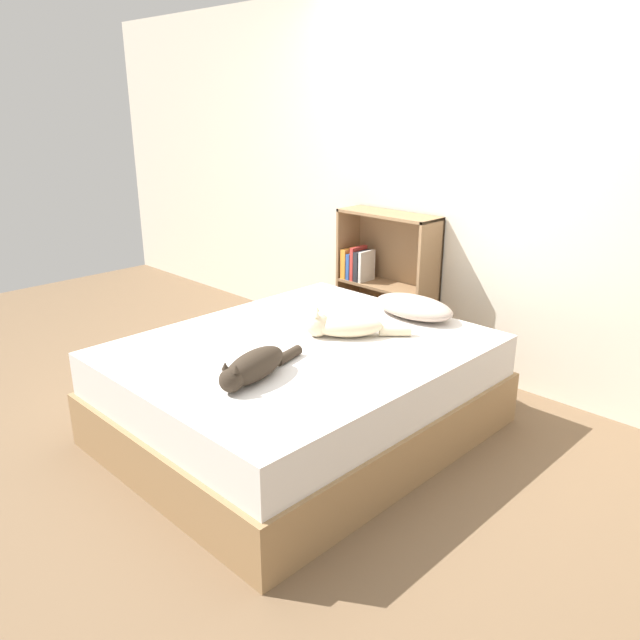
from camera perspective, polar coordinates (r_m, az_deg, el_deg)
name	(u,v)px	position (r m, az deg, el deg)	size (l,w,h in m)	color
ground_plane	(302,431)	(3.56, -1.65, -10.14)	(8.00, 8.00, 0.00)	brown
wall_back	(456,184)	(4.21, 12.32, 12.09)	(8.00, 0.06, 2.50)	silver
bed	(302,389)	(3.44, -1.70, -6.36)	(1.57, 1.92, 0.53)	#99754C
pillow	(414,307)	(3.77, 8.55, 1.20)	(0.52, 0.29, 0.12)	#B29E8E
cat_light	(343,326)	(3.42, 2.15, -0.52)	(0.47, 0.47, 0.16)	beige
cat_dark	(253,367)	(2.90, -6.12, -4.28)	(0.23, 0.58, 0.14)	#33281E
bookshelf	(386,282)	(4.50, 6.07, 3.52)	(0.74, 0.26, 1.03)	#8E6B47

